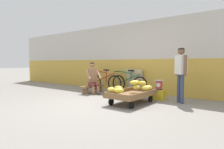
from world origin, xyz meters
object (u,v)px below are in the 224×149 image
(bicycle_far_left, at_px, (129,83))
(sign_board, at_px, (135,81))
(plastic_crate, at_px, (159,95))
(banana_cart, at_px, (132,95))
(customer_adult, at_px, (181,69))
(bicycle_near_left, at_px, (104,82))
(weighing_scale, at_px, (159,85))
(low_bench, at_px, (92,87))
(vendor_seated, at_px, (93,78))

(bicycle_far_left, bearing_deg, sign_board, 49.88)
(plastic_crate, xyz_separation_m, sign_board, (-1.33, 0.79, 0.29))
(sign_board, bearing_deg, banana_cart, -61.42)
(plastic_crate, bearing_deg, customer_adult, -10.35)
(banana_cart, height_order, customer_adult, customer_adult)
(plastic_crate, height_order, customer_adult, customer_adult)
(banana_cart, distance_m, bicycle_near_left, 2.64)
(banana_cart, xyz_separation_m, weighing_scale, (0.35, 1.00, 0.21))
(low_bench, height_order, plastic_crate, plastic_crate)
(vendor_seated, relative_size, sign_board, 1.29)
(weighing_scale, height_order, customer_adult, customer_adult)
(bicycle_near_left, bearing_deg, vendor_seated, -82.37)
(customer_adult, bearing_deg, weighing_scale, 169.74)
(banana_cart, distance_m, sign_board, 2.05)
(low_bench, xyz_separation_m, bicycle_near_left, (-0.03, 0.73, 0.15))
(low_bench, height_order, bicycle_far_left, bicycle_far_left)
(banana_cart, relative_size, plastic_crate, 4.01)
(vendor_seated, height_order, plastic_crate, vendor_seated)
(vendor_seated, height_order, customer_adult, customer_adult)
(plastic_crate, xyz_separation_m, bicycle_far_left, (-1.48, 0.61, 0.20))
(low_bench, relative_size, customer_adult, 0.73)
(weighing_scale, xyz_separation_m, customer_adult, (0.69, -0.12, 0.50))
(customer_adult, bearing_deg, plastic_crate, 169.65)
(low_bench, height_order, vendor_seated, vendor_seated)
(low_bench, distance_m, plastic_crate, 2.54)
(sign_board, bearing_deg, vendor_seated, -135.30)
(low_bench, relative_size, bicycle_far_left, 0.67)
(low_bench, bearing_deg, bicycle_far_left, 40.25)
(vendor_seated, distance_m, plastic_crate, 2.50)
(low_bench, relative_size, bicycle_near_left, 0.67)
(bicycle_near_left, distance_m, bicycle_far_left, 1.08)
(vendor_seated, distance_m, bicycle_near_left, 0.80)
(banana_cart, height_order, bicycle_near_left, bicycle_near_left)
(bicycle_far_left, xyz_separation_m, customer_adult, (2.17, -0.73, 0.60))
(banana_cart, height_order, plastic_crate, banana_cart)
(bicycle_near_left, bearing_deg, low_bench, -87.96)
(bicycle_near_left, distance_m, sign_board, 1.27)
(weighing_scale, distance_m, customer_adult, 0.86)
(low_bench, distance_m, weighing_scale, 2.55)
(banana_cart, height_order, low_bench, banana_cart)
(banana_cart, distance_m, bicycle_far_left, 1.97)
(bicycle_far_left, bearing_deg, bicycle_near_left, -171.71)
(vendor_seated, bearing_deg, low_bench, 151.25)
(low_bench, relative_size, vendor_seated, 0.98)
(low_bench, distance_m, sign_board, 1.62)
(plastic_crate, bearing_deg, sign_board, 149.14)
(plastic_crate, relative_size, bicycle_near_left, 0.22)
(banana_cart, xyz_separation_m, bicycle_near_left, (-2.20, 1.45, 0.11))
(plastic_crate, bearing_deg, low_bench, -173.76)
(plastic_crate, distance_m, weighing_scale, 0.30)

